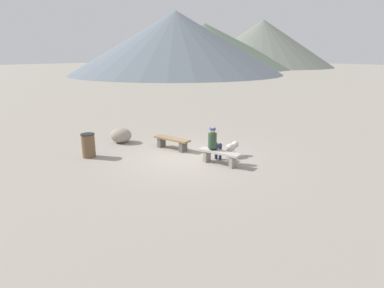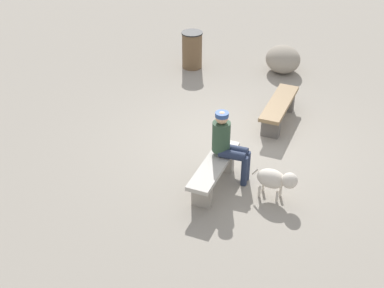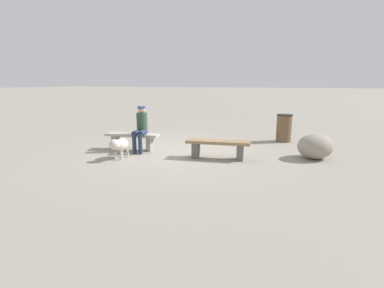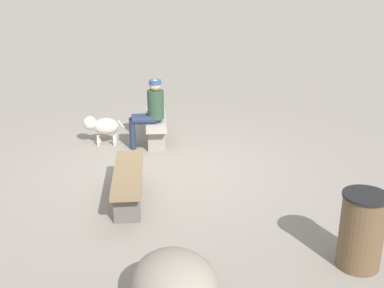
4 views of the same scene
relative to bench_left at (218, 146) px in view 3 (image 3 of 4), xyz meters
name	(u,v)px [view 3 (image 3 of 4)]	position (x,y,z in m)	size (l,w,h in m)	color
ground	(182,153)	(1.13, -0.35, -0.35)	(210.00, 210.00, 0.06)	gray
bench_left	(218,146)	(0.00, 0.00, 0.00)	(1.65, 0.65, 0.47)	#605B56
bench_right	(133,138)	(2.54, -0.02, 0.02)	(1.58, 0.61, 0.47)	gray
seated_person	(141,126)	(2.22, 0.03, 0.41)	(0.40, 0.65, 1.27)	#2D4733
dog	(119,145)	(2.28, 0.96, 0.05)	(0.34, 0.76, 0.55)	beige
trash_bin	(284,128)	(-1.36, -2.88, 0.13)	(0.51, 0.51, 0.89)	brown
boulder	(315,146)	(-2.28, -0.92, 0.00)	(0.81, 0.90, 0.63)	gray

